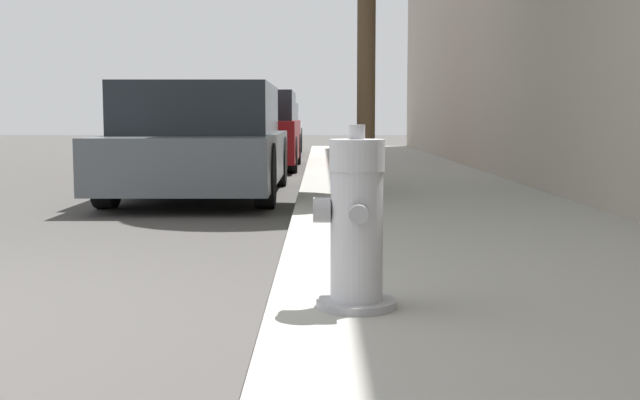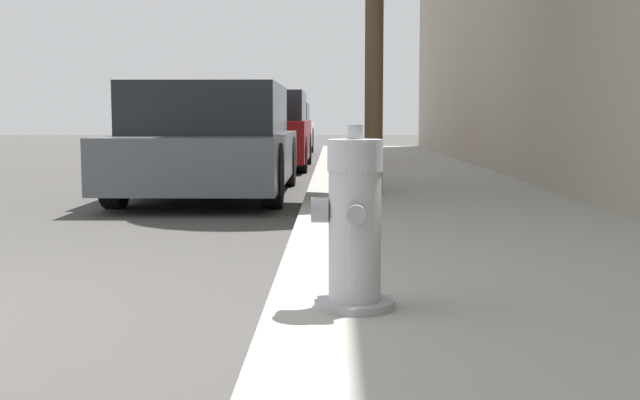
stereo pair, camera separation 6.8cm
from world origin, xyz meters
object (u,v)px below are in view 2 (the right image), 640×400
at_px(parked_car_mid, 263,132).
at_px(fire_hydrant, 354,227).
at_px(parked_car_far, 277,130).
at_px(parked_car_near, 212,142).

bearing_deg(parked_car_mid, fire_hydrant, -83.02).
distance_m(fire_hydrant, parked_car_far, 17.18).
relative_size(parked_car_mid, parked_car_far, 1.02).
relative_size(fire_hydrant, parked_car_mid, 0.20).
bearing_deg(parked_car_near, parked_car_mid, 88.30).
height_order(fire_hydrant, parked_car_far, parked_car_far).
height_order(fire_hydrant, parked_car_mid, parked_car_mid).
xyz_separation_m(parked_car_near, parked_car_mid, (0.16, 5.28, 0.03)).
bearing_deg(parked_car_near, fire_hydrant, -75.92).
relative_size(fire_hydrant, parked_car_near, 0.18).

